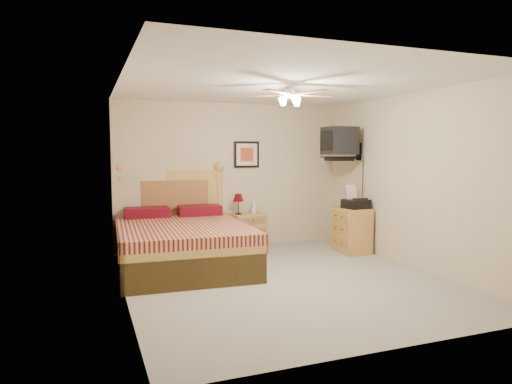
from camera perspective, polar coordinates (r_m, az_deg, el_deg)
floor at (r=6.07m, az=3.53°, el=-10.90°), size 4.50×4.50×0.00m
ceiling at (r=5.90m, az=3.66°, el=13.17°), size 4.00×4.50×0.04m
wall_back at (r=7.95m, az=-3.07°, el=2.03°), size 4.00×0.04×2.50m
wall_front at (r=3.92m, az=17.21°, el=-1.25°), size 4.00×0.04×2.50m
wall_left at (r=5.35m, az=-16.34°, el=0.40°), size 0.04×4.50×2.50m
wall_right at (r=6.91m, az=18.90°, el=1.32°), size 0.04×4.50×2.50m
bed at (r=6.63m, az=-9.26°, el=-2.92°), size 1.88×2.41×1.51m
nightstand at (r=7.89m, az=-1.05°, el=-4.91°), size 0.60×0.47×0.60m
table_lamp at (r=7.78m, az=-2.23°, el=-1.51°), size 0.19×0.19×0.35m
lotion_bottle at (r=7.87m, az=-0.29°, el=-1.75°), size 0.12×0.12×0.26m
framed_picture at (r=8.01m, az=-1.19°, el=4.71°), size 0.46×0.04×0.46m
dresser at (r=7.77m, az=11.84°, el=-4.66°), size 0.47×0.65×0.74m
fax_machine at (r=7.62m, az=12.37°, el=-0.58°), size 0.40×0.42×0.38m
magazine_lower at (r=7.86m, az=11.03°, el=-1.69°), size 0.25×0.31×0.03m
magazine_upper at (r=7.89m, az=10.92°, el=-1.49°), size 0.21×0.28×0.02m
wall_tv at (r=7.85m, az=11.33°, el=5.99°), size 0.56×0.46×0.58m
ceiling_fan at (r=5.70m, az=4.50°, el=12.04°), size 1.14×1.14×0.28m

